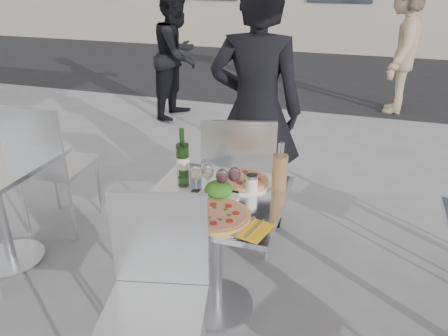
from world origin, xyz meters
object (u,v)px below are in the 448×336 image
(pedestrian_a, at_px, (177,55))
(sugar_shaker, at_px, (252,184))
(chair_near, at_px, (156,285))
(woman_diner, at_px, (256,112))
(main_table, at_px, (216,230))
(salad_plate, at_px, (219,191))
(wineglass_red_b, at_px, (235,175))
(napkin_left, at_px, (153,206))
(napkin_right, at_px, (249,228))
(pizza_far, at_px, (245,180))
(pizza_near, at_px, (218,216))
(carafe, at_px, (280,173))
(wineglass_white_a, at_px, (196,174))
(wineglass_white_b, at_px, (208,173))
(wine_bottle, at_px, (183,159))
(chair_far, at_px, (238,174))
(pedestrian_b, at_px, (400,46))
(side_chair_lfar, at_px, (47,159))
(wineglass_red_a, at_px, (222,177))

(pedestrian_a, height_order, sugar_shaker, pedestrian_a)
(chair_near, height_order, woman_diner, woman_diner)
(main_table, relative_size, salad_plate, 3.41)
(salad_plate, distance_m, sugar_shaker, 0.18)
(pedestrian_a, distance_m, wineglass_red_b, 3.68)
(main_table, height_order, napkin_left, napkin_left)
(wineglass_red_b, xyz_separation_m, napkin_right, (0.16, -0.31, -0.11))
(pizza_far, relative_size, napkin_right, 1.39)
(salad_plate, xyz_separation_m, napkin_left, (-0.29, -0.19, -0.03))
(woman_diner, relative_size, pizza_near, 5.58)
(carafe, height_order, napkin_left, carafe)
(wineglass_white_a, height_order, wineglass_white_b, same)
(woman_diner, bearing_deg, wine_bottle, 68.35)
(chair_far, height_order, wineglass_red_b, chair_far)
(woman_diner, height_order, wineglass_white_a, woman_diner)
(wineglass_white_b, bearing_deg, pizza_far, 41.98)
(pedestrian_b, relative_size, wine_bottle, 6.00)
(chair_near, xyz_separation_m, pizza_near, (0.17, 0.35, 0.18))
(wineglass_white_b, xyz_separation_m, wineglass_red_b, (0.14, 0.01, 0.00))
(side_chair_lfar, xyz_separation_m, wine_bottle, (1.16, -0.24, 0.26))
(pedestrian_a, height_order, salad_plate, pedestrian_a)
(side_chair_lfar, distance_m, wineglass_red_a, 1.52)
(pizza_near, relative_size, wine_bottle, 1.10)
(pedestrian_b, height_order, wineglass_red_a, pedestrian_b)
(wineglass_red_a, bearing_deg, napkin_right, -51.14)
(pedestrian_b, bearing_deg, wineglass_red_b, -6.71)
(wineglass_red_a, xyz_separation_m, napkin_right, (0.21, -0.27, -0.11))
(wineglass_white_a, bearing_deg, napkin_left, -126.83)
(pedestrian_a, height_order, wineglass_red_b, pedestrian_a)
(wineglass_white_a, bearing_deg, pedestrian_b, 74.40)
(side_chair_lfar, relative_size, napkin_right, 4.70)
(napkin_right, bearing_deg, wineglass_white_a, 157.37)
(wineglass_white_a, distance_m, wineglass_red_a, 0.15)
(pedestrian_a, xyz_separation_m, carafe, (1.94, -3.17, 0.07))
(woman_diner, bearing_deg, napkin_right, 95.60)
(pizza_near, bearing_deg, napkin_right, -16.58)
(wineglass_red_b, bearing_deg, salad_plate, -140.15)
(main_table, relative_size, napkin_right, 3.45)
(pizza_near, bearing_deg, carafe, 55.06)
(carafe, bearing_deg, woman_diner, 111.57)
(chair_near, distance_m, sugar_shaker, 0.73)
(side_chair_lfar, relative_size, carafe, 3.52)
(pedestrian_a, bearing_deg, chair_far, -145.47)
(pedestrian_b, distance_m, pizza_far, 4.29)
(woman_diner, distance_m, salad_plate, 1.01)
(main_table, height_order, pizza_near, pizza_near)
(chair_near, relative_size, napkin_left, 4.11)
(sugar_shaker, bearing_deg, pedestrian_a, 119.17)
(salad_plate, distance_m, wineglass_red_b, 0.12)
(wineglass_red_b, bearing_deg, pedestrian_b, 76.75)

